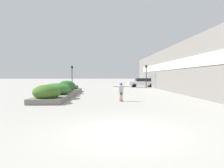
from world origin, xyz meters
TOP-DOWN VIEW (x-y plane):
  - ground_plane at (0.00, 0.00)m, footprint 300.00×300.00m
  - building_wall_right at (7.35, 17.54)m, footprint 0.67×39.67m
  - planter_box at (-4.58, 12.04)m, footprint 2.37×12.21m
  - skateboard at (0.56, 8.18)m, footprint 0.28×0.59m
  - skateboarder at (0.56, 8.18)m, footprint 1.17×0.22m
  - car_leftmost at (5.73, 27.19)m, footprint 4.57×1.97m
  - car_center_left at (14.43, 31.40)m, footprint 3.96×2.01m
  - traffic_light_left at (-5.54, 23.94)m, footprint 0.28×0.30m
  - traffic_light_right at (5.72, 23.86)m, footprint 0.28×0.30m

SIDE VIEW (x-z plane):
  - ground_plane at x=0.00m, z-range 0.00..0.00m
  - skateboard at x=0.56m, z-range 0.02..0.12m
  - planter_box at x=-4.58m, z-range -0.15..1.23m
  - car_leftmost at x=5.73m, z-range 0.04..1.53m
  - car_center_left at x=14.43m, z-range 0.03..1.62m
  - skateboarder at x=0.56m, z-range 0.23..1.49m
  - traffic_light_left at x=-5.54m, z-range 0.62..4.03m
  - traffic_light_right at x=5.72m, z-range 0.64..4.17m
  - building_wall_right at x=7.35m, z-range 0.01..5.31m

